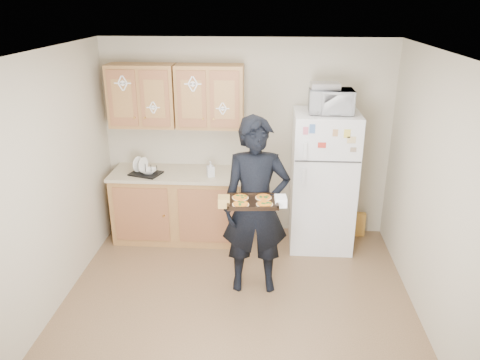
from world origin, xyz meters
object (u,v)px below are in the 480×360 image
Objects in this scene: refrigerator at (323,181)px; dish_rack at (145,169)px; microwave at (331,101)px; baking_tray at (252,202)px; person at (256,207)px.

refrigerator reaches higher than dish_rack.
baking_tray is at bearing -123.69° from microwave.
dish_rack is at bearing 132.18° from baking_tray.
baking_tray is 1.33× the size of dish_rack.
refrigerator is 1.56m from baking_tray.
baking_tray is at bearing -99.91° from person.
dish_rack is at bearing -178.78° from refrigerator.
refrigerator is at bearing 1.22° from dish_rack.
baking_tray is (-0.03, -0.30, 0.19)m from person.
baking_tray is 1.67m from microwave.
refrigerator is 1.28m from person.
microwave reaches higher than dish_rack.
dish_rack is at bearing 179.53° from microwave.
person is at bearing 80.09° from baking_tray.
baking_tray is at bearing -42.86° from dish_rack.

